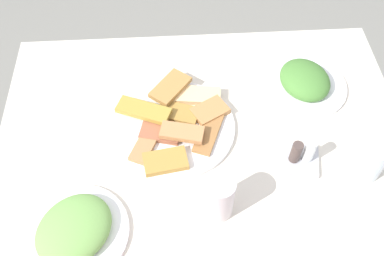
{
  "coord_description": "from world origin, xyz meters",
  "views": [
    {
      "loc": [
        0.07,
        0.63,
        1.66
      ],
      "look_at": [
        0.03,
        -0.02,
        0.77
      ],
      "focal_mm": 40.68,
      "sensor_mm": 36.0,
      "label": 1
    }
  ],
  "objects_px": {
    "salad_plate_greens": "(74,230)",
    "drinking_glass": "(370,159)",
    "salad_plate_rice": "(304,81)",
    "condiment_caddy": "(301,156)",
    "spoon": "(367,230)",
    "pide_platter": "(176,124)",
    "paper_napkin": "(364,223)",
    "fork": "(362,215)",
    "soda_can": "(219,197)",
    "dining_table": "(203,158)"
  },
  "relations": [
    {
      "from": "salad_plate_greens",
      "to": "drinking_glass",
      "type": "xyz_separation_m",
      "value": [
        -0.68,
        -0.12,
        0.03
      ]
    },
    {
      "from": "salad_plate_rice",
      "to": "condiment_caddy",
      "type": "bearing_deg",
      "value": 76.03
    },
    {
      "from": "spoon",
      "to": "pide_platter",
      "type": "bearing_deg",
      "value": -50.48
    },
    {
      "from": "paper_napkin",
      "to": "fork",
      "type": "distance_m",
      "value": 0.02
    },
    {
      "from": "fork",
      "to": "soda_can",
      "type": "bearing_deg",
      "value": -17.46
    },
    {
      "from": "salad_plate_rice",
      "to": "spoon",
      "type": "xyz_separation_m",
      "value": [
        -0.05,
        0.43,
        -0.02
      ]
    },
    {
      "from": "salad_plate_rice",
      "to": "spoon",
      "type": "bearing_deg",
      "value": 96.65
    },
    {
      "from": "drinking_glass",
      "to": "fork",
      "type": "bearing_deg",
      "value": 71.9
    },
    {
      "from": "spoon",
      "to": "salad_plate_rice",
      "type": "bearing_deg",
      "value": -96.51
    },
    {
      "from": "pide_platter",
      "to": "soda_can",
      "type": "height_order",
      "value": "soda_can"
    },
    {
      "from": "salad_plate_greens",
      "to": "condiment_caddy",
      "type": "xyz_separation_m",
      "value": [
        -0.53,
        -0.16,
        0.0
      ]
    },
    {
      "from": "salad_plate_greens",
      "to": "soda_can",
      "type": "xyz_separation_m",
      "value": [
        -0.32,
        -0.04,
        0.04
      ]
    },
    {
      "from": "paper_napkin",
      "to": "fork",
      "type": "bearing_deg",
      "value": -90.0
    },
    {
      "from": "dining_table",
      "to": "salad_plate_greens",
      "type": "distance_m",
      "value": 0.4
    },
    {
      "from": "dining_table",
      "to": "drinking_glass",
      "type": "height_order",
      "value": "drinking_glass"
    },
    {
      "from": "dining_table",
      "to": "paper_napkin",
      "type": "height_order",
      "value": "paper_napkin"
    },
    {
      "from": "salad_plate_rice",
      "to": "drinking_glass",
      "type": "bearing_deg",
      "value": 107.7
    },
    {
      "from": "fork",
      "to": "dining_table",
      "type": "bearing_deg",
      "value": -45.54
    },
    {
      "from": "spoon",
      "to": "condiment_caddy",
      "type": "bearing_deg",
      "value": -72.91
    },
    {
      "from": "dining_table",
      "to": "condiment_caddy",
      "type": "distance_m",
      "value": 0.27
    },
    {
      "from": "paper_napkin",
      "to": "fork",
      "type": "xyz_separation_m",
      "value": [
        0.0,
        -0.02,
        0.0
      ]
    },
    {
      "from": "dining_table",
      "to": "spoon",
      "type": "height_order",
      "value": "spoon"
    },
    {
      "from": "spoon",
      "to": "soda_can",
      "type": "bearing_deg",
      "value": -25.68
    },
    {
      "from": "salad_plate_rice",
      "to": "drinking_glass",
      "type": "relative_size",
      "value": 2.3
    },
    {
      "from": "paper_napkin",
      "to": "spoon",
      "type": "xyz_separation_m",
      "value": [
        0.0,
        0.02,
        0.0
      ]
    },
    {
      "from": "salad_plate_greens",
      "to": "fork",
      "type": "relative_size",
      "value": 1.3
    },
    {
      "from": "salad_plate_greens",
      "to": "drinking_glass",
      "type": "bearing_deg",
      "value": -170.0
    },
    {
      "from": "pide_platter",
      "to": "paper_napkin",
      "type": "relative_size",
      "value": 2.3
    },
    {
      "from": "drinking_glass",
      "to": "paper_napkin",
      "type": "xyz_separation_m",
      "value": [
        0.04,
        0.14,
        -0.05
      ]
    },
    {
      "from": "paper_napkin",
      "to": "fork",
      "type": "relative_size",
      "value": 0.8
    },
    {
      "from": "soda_can",
      "to": "condiment_caddy",
      "type": "distance_m",
      "value": 0.25
    },
    {
      "from": "pide_platter",
      "to": "salad_plate_greens",
      "type": "height_order",
      "value": "salad_plate_greens"
    },
    {
      "from": "paper_napkin",
      "to": "spoon",
      "type": "bearing_deg",
      "value": 90.0
    },
    {
      "from": "salad_plate_greens",
      "to": "pide_platter",
      "type": "bearing_deg",
      "value": -129.54
    },
    {
      "from": "pide_platter",
      "to": "soda_can",
      "type": "relative_size",
      "value": 2.74
    },
    {
      "from": "pide_platter",
      "to": "salad_plate_greens",
      "type": "xyz_separation_m",
      "value": [
        0.23,
        0.28,
        0.01
      ]
    },
    {
      "from": "soda_can",
      "to": "drinking_glass",
      "type": "bearing_deg",
      "value": -167.31
    },
    {
      "from": "spoon",
      "to": "condiment_caddy",
      "type": "height_order",
      "value": "condiment_caddy"
    },
    {
      "from": "dining_table",
      "to": "soda_can",
      "type": "bearing_deg",
      "value": 95.0
    },
    {
      "from": "pide_platter",
      "to": "salad_plate_rice",
      "type": "xyz_separation_m",
      "value": [
        -0.36,
        -0.12,
        0.01
      ]
    },
    {
      "from": "salad_plate_rice",
      "to": "paper_napkin",
      "type": "height_order",
      "value": "salad_plate_rice"
    },
    {
      "from": "salad_plate_greens",
      "to": "soda_can",
      "type": "bearing_deg",
      "value": -173.12
    },
    {
      "from": "soda_can",
      "to": "fork",
      "type": "xyz_separation_m",
      "value": [
        -0.32,
        0.04,
        -0.06
      ]
    },
    {
      "from": "paper_napkin",
      "to": "spoon",
      "type": "height_order",
      "value": "spoon"
    },
    {
      "from": "fork",
      "to": "condiment_caddy",
      "type": "distance_m",
      "value": 0.19
    },
    {
      "from": "fork",
      "to": "drinking_glass",
      "type": "bearing_deg",
      "value": -119.23
    },
    {
      "from": "soda_can",
      "to": "condiment_caddy",
      "type": "height_order",
      "value": "soda_can"
    },
    {
      "from": "paper_napkin",
      "to": "salad_plate_greens",
      "type": "bearing_deg",
      "value": -1.39
    },
    {
      "from": "pide_platter",
      "to": "condiment_caddy",
      "type": "distance_m",
      "value": 0.33
    },
    {
      "from": "spoon",
      "to": "fork",
      "type": "bearing_deg",
      "value": -103.15
    }
  ]
}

